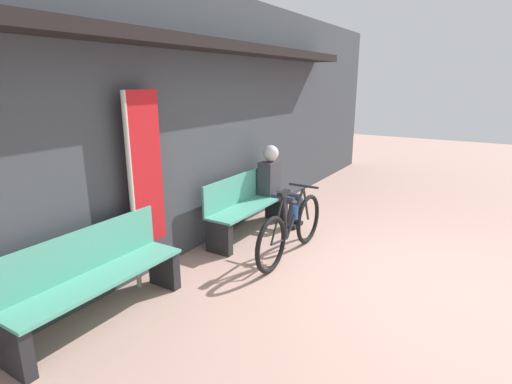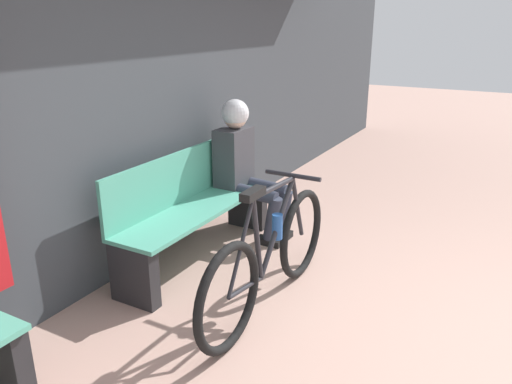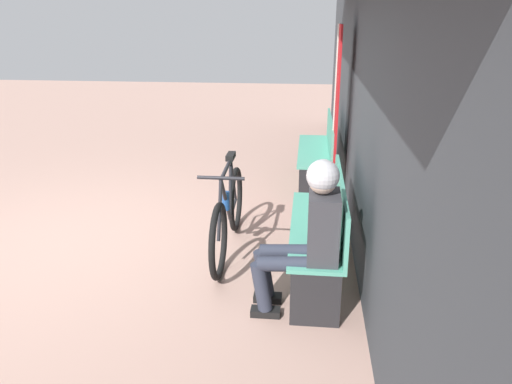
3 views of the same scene
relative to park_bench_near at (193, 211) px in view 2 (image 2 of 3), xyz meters
The scene contains 5 objects.
ground_plane 2.30m from the park_bench_near, 100.17° to the right, with size 24.00×24.00×0.00m, color tan.
storefront_wall 1.38m from the park_bench_near, 138.78° to the left, with size 12.00×0.56×3.20m.
park_bench_near is the anchor object (origin of this frame).
bicycle 0.93m from the park_bench_near, 112.51° to the right, with size 1.67×0.40×0.89m.
person_seated 0.67m from the park_bench_near, 10.79° to the right, with size 0.34×0.62×1.19m.
Camera 2 is at (-2.54, 0.05, 1.81)m, focal length 35.00 mm.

